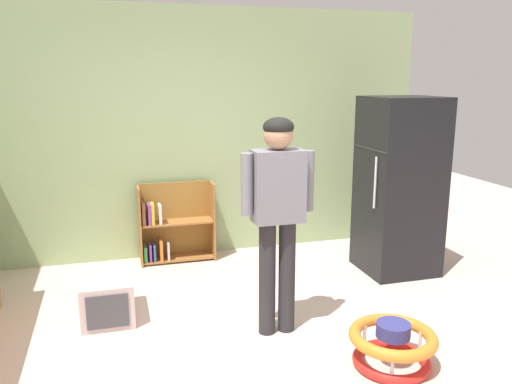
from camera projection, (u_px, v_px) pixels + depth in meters
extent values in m
plane|color=beige|center=(252.00, 354.00, 3.72)|extent=(12.00, 12.00, 0.00)
cube|color=#9BB57E|center=(195.00, 134.00, 5.61)|extent=(5.20, 0.06, 2.70)
cube|color=black|center=(399.00, 186.00, 5.17)|extent=(0.70, 0.68, 1.78)
cylinder|color=silver|center=(375.00, 183.00, 4.90)|extent=(0.02, 0.02, 0.50)
cube|color=#333333|center=(369.00, 149.00, 4.99)|extent=(0.01, 0.67, 0.01)
cube|color=#A16832|center=(140.00, 226.00, 5.43)|extent=(0.02, 0.28, 0.85)
cube|color=#A16832|center=(212.00, 220.00, 5.64)|extent=(0.02, 0.28, 0.85)
cube|color=olive|center=(175.00, 220.00, 5.66)|extent=(0.80, 0.02, 0.85)
cube|color=#A16832|center=(178.00, 258.00, 5.63)|extent=(0.76, 0.24, 0.02)
cube|color=#A16832|center=(177.00, 222.00, 5.54)|extent=(0.76, 0.24, 0.02)
cube|color=#349148|center=(145.00, 253.00, 5.49)|extent=(0.03, 0.17, 0.16)
cube|color=brown|center=(143.00, 213.00, 5.39)|extent=(0.03, 0.17, 0.24)
cube|color=#813691|center=(150.00, 252.00, 5.50)|extent=(0.02, 0.17, 0.18)
cube|color=purple|center=(149.00, 214.00, 5.41)|extent=(0.03, 0.17, 0.21)
cube|color=#2C559C|center=(154.00, 252.00, 5.51)|extent=(0.02, 0.17, 0.17)
cube|color=gold|center=(153.00, 214.00, 5.42)|extent=(0.03, 0.17, 0.22)
cube|color=orange|center=(161.00, 249.00, 5.52)|extent=(0.03, 0.17, 0.22)
cube|color=silver|center=(160.00, 214.00, 5.44)|extent=(0.03, 0.17, 0.20)
cube|color=beige|center=(168.00, 250.00, 5.55)|extent=(0.02, 0.17, 0.20)
cylinder|color=#2A282C|center=(267.00, 278.00, 3.95)|extent=(0.13, 0.13, 0.90)
cylinder|color=#2A282C|center=(287.00, 276.00, 3.99)|extent=(0.13, 0.13, 0.90)
cube|color=gray|center=(278.00, 186.00, 3.81)|extent=(0.38, 0.22, 0.54)
cylinder|color=gray|center=(247.00, 184.00, 3.74)|extent=(0.09, 0.09, 0.46)
cylinder|color=gray|center=(308.00, 181.00, 3.87)|extent=(0.09, 0.09, 0.46)
sphere|color=tan|center=(278.00, 135.00, 3.73)|extent=(0.22, 0.22, 0.22)
ellipsoid|color=black|center=(278.00, 127.00, 3.72)|extent=(0.23, 0.23, 0.14)
torus|color=red|center=(391.00, 361.00, 3.57)|extent=(0.54, 0.54, 0.07)
torus|color=orange|center=(393.00, 337.00, 3.53)|extent=(0.60, 0.60, 0.08)
cylinder|color=navy|center=(393.00, 330.00, 3.52)|extent=(0.23, 0.23, 0.10)
cylinder|color=silver|center=(420.00, 344.00, 3.61)|extent=(0.02, 0.02, 0.18)
cylinder|color=silver|center=(365.00, 338.00, 3.70)|extent=(0.02, 0.02, 0.18)
cylinder|color=silver|center=(392.00, 366.00, 3.34)|extent=(0.02, 0.02, 0.18)
cube|color=beige|center=(108.00, 297.00, 4.25)|extent=(0.42, 0.54, 0.36)
cube|color=#424247|center=(108.00, 312.00, 4.00)|extent=(0.32, 0.01, 0.27)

